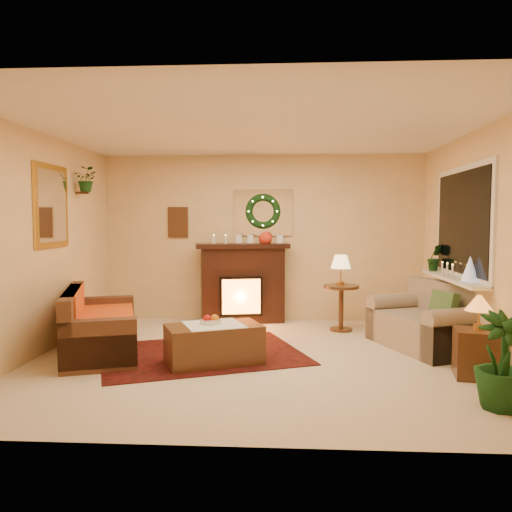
# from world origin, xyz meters

# --- Properties ---
(floor) EXTENTS (5.00, 5.00, 0.00)m
(floor) POSITION_xyz_m (0.00, 0.00, 0.00)
(floor) COLOR beige
(floor) RESTS_ON ground
(ceiling) EXTENTS (5.00, 5.00, 0.00)m
(ceiling) POSITION_xyz_m (0.00, 0.00, 2.60)
(ceiling) COLOR white
(ceiling) RESTS_ON ground
(wall_back) EXTENTS (5.00, 5.00, 0.00)m
(wall_back) POSITION_xyz_m (0.00, 2.25, 1.30)
(wall_back) COLOR #EFD88C
(wall_back) RESTS_ON ground
(wall_front) EXTENTS (5.00, 5.00, 0.00)m
(wall_front) POSITION_xyz_m (0.00, -2.25, 1.30)
(wall_front) COLOR #EFD88C
(wall_front) RESTS_ON ground
(wall_left) EXTENTS (4.50, 4.50, 0.00)m
(wall_left) POSITION_xyz_m (-2.50, 0.00, 1.30)
(wall_left) COLOR #EFD88C
(wall_left) RESTS_ON ground
(wall_right) EXTENTS (4.50, 4.50, 0.00)m
(wall_right) POSITION_xyz_m (2.50, 0.00, 1.30)
(wall_right) COLOR #EFD88C
(wall_right) RESTS_ON ground
(area_rug) EXTENTS (2.75, 2.42, 0.01)m
(area_rug) POSITION_xyz_m (-0.63, 0.14, 0.01)
(area_rug) COLOR maroon
(area_rug) RESTS_ON floor
(sofa) EXTENTS (1.31, 1.94, 0.77)m
(sofa) POSITION_xyz_m (-1.84, 0.16, 0.43)
(sofa) COLOR #472C19
(sofa) RESTS_ON floor
(red_throw) EXTENTS (0.75, 1.22, 0.02)m
(red_throw) POSITION_xyz_m (-1.89, 0.30, 0.46)
(red_throw) COLOR red
(red_throw) RESTS_ON sofa
(fireplace) EXTENTS (1.31, 0.65, 1.15)m
(fireplace) POSITION_xyz_m (-0.31, 2.04, 0.55)
(fireplace) COLOR black
(fireplace) RESTS_ON floor
(poinsettia) EXTENTS (0.21, 0.21, 0.21)m
(poinsettia) POSITION_xyz_m (0.05, 2.00, 1.30)
(poinsettia) COLOR red
(poinsettia) RESTS_ON fireplace
(mantel_candle_a) EXTENTS (0.06, 0.06, 0.17)m
(mantel_candle_a) POSITION_xyz_m (-0.75, 1.98, 1.26)
(mantel_candle_a) COLOR white
(mantel_candle_a) RESTS_ON fireplace
(mantel_candle_b) EXTENTS (0.06, 0.06, 0.17)m
(mantel_candle_b) POSITION_xyz_m (-0.57, 2.04, 1.26)
(mantel_candle_b) COLOR beige
(mantel_candle_b) RESTS_ON fireplace
(mantel_mirror) EXTENTS (0.92, 0.02, 0.72)m
(mantel_mirror) POSITION_xyz_m (0.00, 2.23, 1.70)
(mantel_mirror) COLOR white
(mantel_mirror) RESTS_ON wall_back
(wreath) EXTENTS (0.55, 0.11, 0.55)m
(wreath) POSITION_xyz_m (0.00, 2.19, 1.72)
(wreath) COLOR #194719
(wreath) RESTS_ON wall_back
(wall_art) EXTENTS (0.32, 0.03, 0.48)m
(wall_art) POSITION_xyz_m (-1.35, 2.23, 1.55)
(wall_art) COLOR #381E11
(wall_art) RESTS_ON wall_back
(gold_mirror) EXTENTS (0.03, 0.84, 1.00)m
(gold_mirror) POSITION_xyz_m (-2.48, 0.30, 1.75)
(gold_mirror) COLOR gold
(gold_mirror) RESTS_ON wall_left
(hanging_plant) EXTENTS (0.33, 0.28, 0.36)m
(hanging_plant) POSITION_xyz_m (-2.34, 1.05, 1.97)
(hanging_plant) COLOR #194719
(hanging_plant) RESTS_ON wall_left
(loveseat) EXTENTS (1.27, 1.59, 0.81)m
(loveseat) POSITION_xyz_m (2.06, 0.57, 0.42)
(loveseat) COLOR #ACA28A
(loveseat) RESTS_ON floor
(window_frame) EXTENTS (0.03, 1.86, 1.36)m
(window_frame) POSITION_xyz_m (2.48, 0.55, 1.55)
(window_frame) COLOR white
(window_frame) RESTS_ON wall_right
(window_glass) EXTENTS (0.02, 1.70, 1.22)m
(window_glass) POSITION_xyz_m (2.47, 0.55, 1.55)
(window_glass) COLOR black
(window_glass) RESTS_ON wall_right
(window_sill) EXTENTS (0.22, 1.86, 0.04)m
(window_sill) POSITION_xyz_m (2.38, 0.55, 0.87)
(window_sill) COLOR white
(window_sill) RESTS_ON wall_right
(mini_tree) EXTENTS (0.19, 0.19, 0.28)m
(mini_tree) POSITION_xyz_m (2.42, 0.08, 1.04)
(mini_tree) COLOR silver
(mini_tree) RESTS_ON window_sill
(sill_plant) EXTENTS (0.26, 0.21, 0.48)m
(sill_plant) POSITION_xyz_m (2.39, 1.29, 1.08)
(sill_plant) COLOR #183C17
(sill_plant) RESTS_ON window_sill
(side_table_round) EXTENTS (0.66, 0.66, 0.65)m
(side_table_round) POSITION_xyz_m (1.15, 1.52, 0.33)
(side_table_round) COLOR black
(side_table_round) RESTS_ON floor
(lamp_cream) EXTENTS (0.29, 0.29, 0.44)m
(lamp_cream) POSITION_xyz_m (1.14, 1.56, 0.88)
(lamp_cream) COLOR #EECC80
(lamp_cream) RESTS_ON side_table_round
(end_table_square) EXTENTS (0.46, 0.46, 0.49)m
(end_table_square) POSITION_xyz_m (2.26, -0.57, 0.27)
(end_table_square) COLOR black
(end_table_square) RESTS_ON floor
(lamp_tiffany) EXTENTS (0.27, 0.27, 0.40)m
(lamp_tiffany) POSITION_xyz_m (2.27, -0.59, 0.74)
(lamp_tiffany) COLOR orange
(lamp_tiffany) RESTS_ON end_table_square
(coffee_table) EXTENTS (1.16, 0.92, 0.43)m
(coffee_table) POSITION_xyz_m (-0.43, -0.23, 0.21)
(coffee_table) COLOR #3D2218
(coffee_table) RESTS_ON floor
(fruit_bowl) EXTENTS (0.24, 0.24, 0.05)m
(fruit_bowl) POSITION_xyz_m (-0.47, -0.20, 0.45)
(fruit_bowl) COLOR silver
(fruit_bowl) RESTS_ON coffee_table
(floor_palm) EXTENTS (1.72, 1.72, 2.43)m
(floor_palm) POSITION_xyz_m (2.16, -1.41, 0.45)
(floor_palm) COLOR #224A22
(floor_palm) RESTS_ON floor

